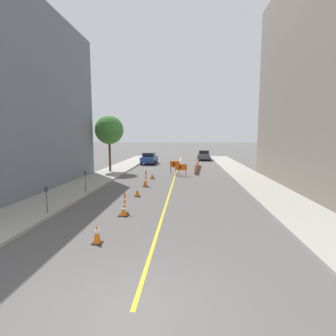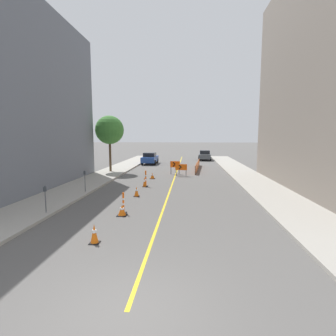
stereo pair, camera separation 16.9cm
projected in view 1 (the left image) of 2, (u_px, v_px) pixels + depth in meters
ground_plane at (132, 312)px, 5.78m from camera, size 300.00×300.00×0.00m
lane_stripe at (176, 173)px, 27.32m from camera, size 0.12×43.53×0.01m
sidewalk_left at (112, 172)px, 27.82m from camera, size 3.13×43.53×0.15m
sidewalk_right at (242, 173)px, 26.81m from camera, size 3.13×43.53×0.15m
building_facade_left at (3, 98)px, 17.87m from camera, size 6.00×17.35×12.91m
traffic_cone_nearest at (97, 234)px, 9.44m from camera, size 0.36×0.36×0.71m
traffic_cone_second at (124, 210)px, 12.76m from camera, size 0.47×0.47×0.54m
traffic_cone_third at (137, 191)px, 16.79m from camera, size 0.36×0.36×0.66m
traffic_cone_fourth at (145, 182)px, 19.99m from camera, size 0.34×0.34×0.72m
traffic_cone_fifth at (152, 176)px, 23.76m from camera, size 0.47×0.47×0.54m
delineator_post_front at (125, 204)px, 13.14m from camera, size 0.30×0.30×1.08m
delineator_post_rear at (146, 180)px, 20.11m from camera, size 0.35×0.35×1.24m
arrow_barricade_primary at (175, 165)px, 26.46m from camera, size 0.97×0.08×1.33m
arrow_barricade_secondary at (181, 168)px, 25.27m from camera, size 1.13×0.12×1.16m
safety_mesh_fence at (197, 166)px, 30.24m from camera, size 0.78×8.82×0.91m
parked_car_curb_near at (149, 158)px, 36.08m from camera, size 1.94×4.34×1.59m
parked_car_curb_mid at (204, 155)px, 41.99m from camera, size 2.01×4.38×1.59m
parking_meter_near_curb at (46, 194)px, 12.67m from camera, size 0.12×0.11×1.33m
parking_meter_far_curb at (85, 177)px, 17.49m from camera, size 0.12×0.11×1.43m
street_tree_left_near at (109, 130)px, 27.30m from camera, size 2.97×2.97×5.83m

